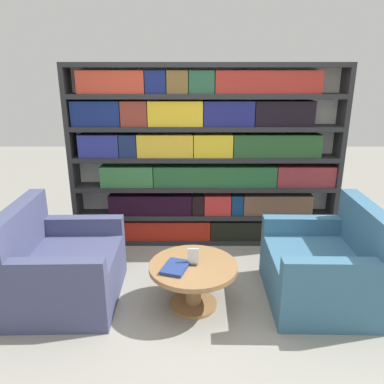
# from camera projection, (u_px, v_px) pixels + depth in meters

# --- Properties ---
(ground_plane) EXTENTS (14.00, 14.00, 0.00)m
(ground_plane) POSITION_uv_depth(u_px,v_px,m) (209.00, 319.00, 2.99)
(ground_plane) COLOR gray
(bookshelf) EXTENTS (2.91, 0.30, 1.96)m
(bookshelf) POSITION_uv_depth(u_px,v_px,m) (202.00, 157.00, 4.07)
(bookshelf) COLOR silver
(bookshelf) RESTS_ON ground_plane
(armchair_left) EXTENTS (0.86, 0.96, 0.85)m
(armchair_left) POSITION_uv_depth(u_px,v_px,m) (61.00, 269.00, 3.16)
(armchair_left) COLOR #42476B
(armchair_left) RESTS_ON ground_plane
(armchair_right) EXTENTS (0.86, 0.96, 0.85)m
(armchair_right) POSITION_uv_depth(u_px,v_px,m) (323.00, 269.00, 3.17)
(armchair_right) COLOR #386684
(armchair_right) RESTS_ON ground_plane
(coffee_table) EXTENTS (0.72, 0.72, 0.39)m
(coffee_table) POSITION_uv_depth(u_px,v_px,m) (192.00, 276.00, 3.07)
(coffee_table) COLOR olive
(coffee_table) RESTS_ON ground_plane
(table_sign) EXTENTS (0.09, 0.06, 0.14)m
(table_sign) POSITION_uv_depth(u_px,v_px,m) (192.00, 258.00, 3.02)
(table_sign) COLOR black
(table_sign) RESTS_ON coffee_table
(stray_book) EXTENTS (0.24, 0.29, 0.03)m
(stray_book) POSITION_uv_depth(u_px,v_px,m) (174.00, 267.00, 2.97)
(stray_book) COLOR navy
(stray_book) RESTS_ON coffee_table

